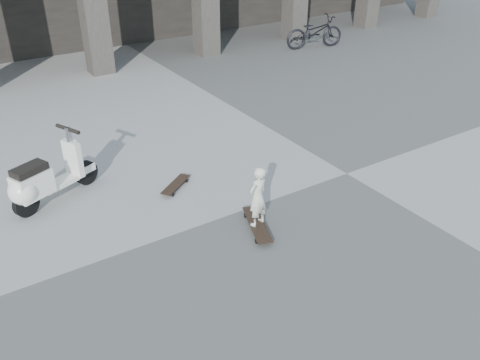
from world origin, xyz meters
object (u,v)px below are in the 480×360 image
longboard (257,225)px  bicycle (314,32)px  skateboard_spare (176,185)px  scooter (40,182)px  child (258,197)px

longboard → bicycle: (7.66, 7.78, 0.45)m
longboard → bicycle: size_ratio=0.52×
bicycle → skateboard_spare: bearing=139.5°
longboard → scooter: size_ratio=0.65×
scooter → bicycle: (10.30, 5.29, 0.06)m
child → bicycle: size_ratio=0.49×
scooter → child: bearing=-66.8°
skateboard_spare → scooter: (-2.12, 0.66, 0.40)m
skateboard_spare → child: (0.52, -1.83, 0.53)m
longboard → scooter: (-2.64, 2.49, 0.39)m
skateboard_spare → child: bearing=-109.8°
longboard → child: child is taller
child → bicycle: bearing=-151.0°
longboard → child: bearing=-56.1°
skateboard_spare → longboard: bearing=-109.8°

